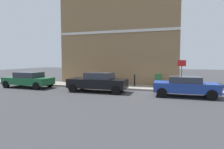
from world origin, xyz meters
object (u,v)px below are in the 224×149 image
Objects in this scene: utility_cabinet at (158,81)px; bollard_far_kerb at (114,81)px; car_black at (98,82)px; car_blue at (185,86)px; bollard_near_cabinet at (135,80)px; street_sign at (182,70)px; car_green at (28,79)px.

utility_cabinet is 3.66m from bollard_far_kerb.
car_blue is at bearing 178.97° from car_black.
car_black reaches higher than bollard_far_kerb.
bollard_near_cabinet is (0.10, 2.02, 0.02)m from utility_cabinet.
bollard_far_kerb is at bearing -115.72° from car_black.
street_sign reaches higher than bollard_far_kerb.
street_sign is at bearing -89.16° from bollard_far_kerb.
utility_cabinet is at bearing -56.14° from car_blue.
street_sign is at bearing -118.86° from utility_cabinet.
bollard_far_kerb is at bearing 90.84° from street_sign.
street_sign reaches higher than car_green.
car_black is 4.35× the size of bollard_far_kerb.
bollard_far_kerb is 0.45× the size of street_sign.
utility_cabinet is (2.65, -10.98, -0.04)m from car_green.
street_sign reaches higher than bollard_near_cabinet.
bollard_far_kerb is 5.36m from street_sign.
car_black reaches higher than utility_cabinet.
bollard_near_cabinet is 1.88m from bollard_far_kerb.
street_sign is at bearing -171.29° from car_green.
car_green is 1.92× the size of street_sign.
bollard_near_cabinet is (2.75, -8.95, -0.02)m from car_green.
car_blue is 6.22m from car_black.
bollard_near_cabinet and bollard_far_kerb have the same top height.
car_green reaches higher than car_blue.
car_blue is 4.87m from bollard_near_cabinet.
car_blue is 3.90× the size of bollard_far_kerb.
car_green is at bearing 97.48° from street_sign.
car_blue is at bearing -179.18° from car_green.
car_green reaches higher than bollard_far_kerb.
car_green is 9.37m from bollard_near_cabinet.
car_blue is at bearing -107.24° from bollard_far_kerb.
utility_cabinet is 2.24m from street_sign.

